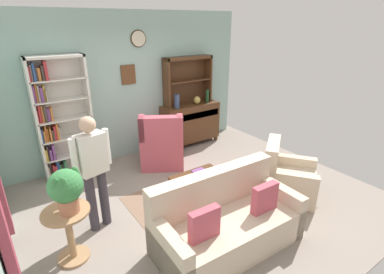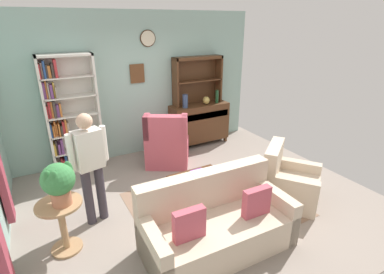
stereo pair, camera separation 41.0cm
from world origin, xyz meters
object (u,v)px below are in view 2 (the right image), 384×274
at_px(vase_round, 206,100).
at_px(wingback_chair, 167,146).
at_px(sideboard, 199,122).
at_px(person_reading, 90,162).
at_px(potted_plant_large, 58,182).
at_px(plant_stand, 62,221).
at_px(sideboard_hutch, 197,74).
at_px(vase_tall, 185,101).
at_px(armchair_floral, 288,183).
at_px(couch_floral, 216,224).
at_px(coffee_table, 197,180).
at_px(book_stack, 198,172).
at_px(bookshelf, 68,117).
at_px(bottle_wine, 217,97).

height_order(vase_round, wingback_chair, vase_round).
height_order(sideboard, person_reading, person_reading).
height_order(potted_plant_large, person_reading, person_reading).
relative_size(sideboard, person_reading, 0.83).
relative_size(plant_stand, potted_plant_large, 1.30).
bearing_deg(sideboard_hutch, plant_stand, -144.78).
height_order(vase_tall, armchair_floral, vase_tall).
xyz_separation_m(couch_floral, potted_plant_large, (-1.58, 0.78, 0.65)).
xyz_separation_m(sideboard, coffee_table, (-1.18, -1.94, -0.16)).
bearing_deg(couch_floral, sideboard_hutch, 64.07).
bearing_deg(book_stack, bookshelf, 127.55).
bearing_deg(couch_floral, bottle_wine, 56.60).
bearing_deg(couch_floral, book_stack, 71.67).
height_order(sideboard, armchair_floral, sideboard).
bearing_deg(coffee_table, person_reading, 169.61).
height_order(bookshelf, vase_round, bookshelf).
bearing_deg(vase_tall, book_stack, -112.20).
relative_size(vase_tall, book_stack, 1.36).
bearing_deg(book_stack, coffee_table, -129.83).
height_order(bookshelf, book_stack, bookshelf).
height_order(bookshelf, bottle_wine, bookshelf).
distance_m(wingback_chair, potted_plant_large, 2.58).
xyz_separation_m(bookshelf, vase_round, (2.77, -0.15, -0.02)).
bearing_deg(armchair_floral, sideboard_hutch, 91.17).
relative_size(bookshelf, vase_tall, 7.54).
xyz_separation_m(wingback_chair, coffee_table, (-0.12, -1.35, -0.03)).
height_order(sideboard_hutch, coffee_table, sideboard_hutch).
distance_m(bookshelf, wingback_chair, 1.84).
relative_size(sideboard_hutch, bottle_wine, 3.93).
xyz_separation_m(vase_tall, armchair_floral, (0.45, -2.52, -0.77)).
bearing_deg(wingback_chair, vase_tall, 37.63).
height_order(plant_stand, person_reading, person_reading).
xyz_separation_m(bookshelf, potted_plant_large, (-0.41, -2.20, -0.07)).
distance_m(sideboard_hutch, wingback_chair, 1.73).
height_order(couch_floral, wingback_chair, wingback_chair).
bearing_deg(armchair_floral, bookshelf, 135.07).
relative_size(wingback_chair, plant_stand, 1.64).
distance_m(couch_floral, plant_stand, 1.83).
distance_m(sideboard_hutch, plant_stand, 3.95).
xyz_separation_m(sideboard_hutch, potted_plant_large, (-3.05, -2.23, -0.60)).
bearing_deg(wingback_chair, sideboard, 29.31).
bearing_deg(vase_tall, couch_floral, -110.83).
xyz_separation_m(sideboard, armchair_floral, (0.06, -2.60, -0.22)).
distance_m(armchair_floral, book_stack, 1.39).
xyz_separation_m(sideboard, vase_tall, (-0.39, -0.08, 0.55)).
xyz_separation_m(wingback_chair, plant_stand, (-2.03, -1.48, 0.02)).
bearing_deg(vase_round, coffee_table, -124.83).
xyz_separation_m(potted_plant_large, coffee_table, (1.87, 0.17, -0.60)).
distance_m(couch_floral, wingback_chair, 2.34).
bearing_deg(armchair_floral, potted_plant_large, 171.06).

